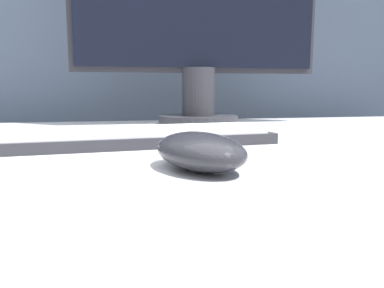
{
  "coord_description": "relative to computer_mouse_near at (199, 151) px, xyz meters",
  "views": [
    {
      "loc": [
        -0.04,
        -0.51,
        0.83
      ],
      "look_at": [
        0.05,
        -0.1,
        0.77
      ],
      "focal_mm": 35.0,
      "sensor_mm": 36.0,
      "label": 1
    }
  ],
  "objects": [
    {
      "name": "keyboard",
      "position": [
        -0.07,
        0.2,
        -0.01
      ],
      "size": [
        0.46,
        0.16,
        0.02
      ],
      "rotation": [
        0.0,
        0.0,
        0.09
      ],
      "color": "#28282D",
      "rests_on": "desk"
    },
    {
      "name": "monitor",
      "position": [
        0.11,
        0.51,
        0.23
      ],
      "size": [
        0.59,
        0.19,
        0.47
      ],
      "color": "#28282D",
      "rests_on": "desk"
    },
    {
      "name": "partition_panel",
      "position": [
        -0.05,
        0.77,
        -0.15
      ],
      "size": [
        5.0,
        0.03,
        1.24
      ],
      "color": "#333D4C",
      "rests_on": "ground_plane"
    },
    {
      "name": "computer_mouse_near",
      "position": [
        0.0,
        0.0,
        0.0
      ],
      "size": [
        0.11,
        0.14,
        0.04
      ],
      "rotation": [
        0.0,
        0.0,
        0.35
      ],
      "color": "#232328",
      "rests_on": "desk"
    }
  ]
}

